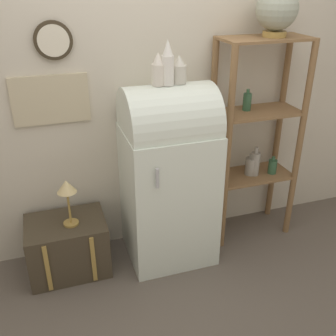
% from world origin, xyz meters
% --- Properties ---
extents(ground_plane, '(12.00, 12.00, 0.00)m').
position_xyz_m(ground_plane, '(0.00, 0.00, 0.00)').
color(ground_plane, '#60564C').
extents(wall_back, '(7.00, 0.09, 2.70)m').
position_xyz_m(wall_back, '(-0.00, 0.57, 1.35)').
color(wall_back, beige).
rests_on(wall_back, ground_plane).
extents(refrigerator, '(0.65, 0.60, 1.39)m').
position_xyz_m(refrigerator, '(-0.00, 0.26, 0.72)').
color(refrigerator, silver).
rests_on(refrigerator, ground_plane).
extents(suitcase_trunk, '(0.58, 0.44, 0.42)m').
position_xyz_m(suitcase_trunk, '(-0.79, 0.30, 0.21)').
color(suitcase_trunk, '#423828').
rests_on(suitcase_trunk, ground_plane).
extents(shelf_unit, '(0.68, 0.36, 1.65)m').
position_xyz_m(shelf_unit, '(0.76, 0.35, 0.91)').
color(shelf_unit, olive).
rests_on(shelf_unit, ground_plane).
extents(globe, '(0.29, 0.29, 0.33)m').
position_xyz_m(globe, '(0.81, 0.34, 1.83)').
color(globe, '#AD8942').
rests_on(globe, shelf_unit).
extents(vase_left, '(0.09, 0.09, 0.22)m').
position_xyz_m(vase_left, '(-0.07, 0.26, 1.49)').
color(vase_left, silver).
rests_on(vase_left, refrigerator).
extents(vase_center, '(0.08, 0.08, 0.30)m').
position_xyz_m(vase_center, '(-0.01, 0.25, 1.52)').
color(vase_center, white).
rests_on(vase_center, refrigerator).
extents(vase_right, '(0.10, 0.10, 0.19)m').
position_xyz_m(vase_right, '(0.08, 0.28, 1.47)').
color(vase_right, beige).
rests_on(vase_right, refrigerator).
extents(desk_lamp, '(0.14, 0.14, 0.36)m').
position_xyz_m(desk_lamp, '(-0.74, 0.26, 0.70)').
color(desk_lamp, '#AD8942').
rests_on(desk_lamp, suitcase_trunk).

